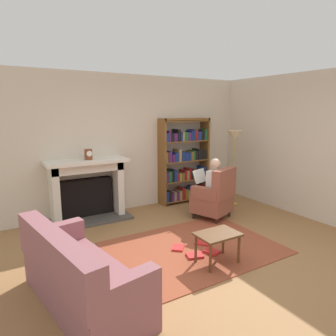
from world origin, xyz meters
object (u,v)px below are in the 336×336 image
object	(u,v)px
mantel_clock	(88,154)
bookshelf	(184,162)
armchair_reading	(215,196)
seated_reader	(210,185)
sofa_floral	(78,277)
fireplace	(87,188)
floor_lamp	(234,143)
side_table	(218,238)

from	to	relation	value
mantel_clock	bookshelf	xyz separation A→B (m)	(2.14, 0.14, -0.34)
armchair_reading	mantel_clock	bearing A→B (deg)	-49.04
bookshelf	mantel_clock	bearing A→B (deg)	-176.39
mantel_clock	armchair_reading	distance (m)	2.44
seated_reader	sofa_floral	bearing A→B (deg)	5.24
mantel_clock	armchair_reading	xyz separation A→B (m)	(2.03, -1.08, -0.81)
fireplace	sofa_floral	bearing A→B (deg)	-108.04
mantel_clock	sofa_floral	xyz separation A→B (m)	(-0.83, -2.37, -0.91)
fireplace	mantel_clock	distance (m)	0.64
bookshelf	floor_lamp	bearing A→B (deg)	-45.07
bookshelf	floor_lamp	size ratio (longest dim) A/B	1.16
fireplace	floor_lamp	xyz separation A→B (m)	(2.92, -0.72, 0.75)
fireplace	seated_reader	world-z (taller)	same
armchair_reading	seated_reader	world-z (taller)	seated_reader
seated_reader	side_table	bearing A→B (deg)	33.63
seated_reader	floor_lamp	distance (m)	1.21
fireplace	floor_lamp	world-z (taller)	floor_lamp
mantel_clock	armchair_reading	world-z (taller)	mantel_clock
bookshelf	armchair_reading	size ratio (longest dim) A/B	1.90
side_table	seated_reader	bearing A→B (deg)	54.78
mantel_clock	seated_reader	distance (m)	2.30
sofa_floral	side_table	xyz separation A→B (m)	(1.80, -0.05, 0.04)
bookshelf	armchair_reading	world-z (taller)	bookshelf
bookshelf	floor_lamp	distance (m)	1.15
seated_reader	side_table	distance (m)	1.79
bookshelf	seated_reader	xyz separation A→B (m)	(-0.15, -1.10, -0.27)
bookshelf	seated_reader	bearing A→B (deg)	-97.70
armchair_reading	sofa_floral	bearing A→B (deg)	3.10
fireplace	seated_reader	size ratio (longest dim) A/B	1.29
bookshelf	sofa_floral	xyz separation A→B (m)	(-2.97, -2.50, -0.57)
bookshelf	side_table	bearing A→B (deg)	-114.67
bookshelf	sofa_floral	world-z (taller)	bookshelf
armchair_reading	side_table	xyz separation A→B (m)	(-1.06, -1.34, -0.07)
seated_reader	sofa_floral	xyz separation A→B (m)	(-2.82, -1.40, -0.30)
mantel_clock	side_table	world-z (taller)	mantel_clock
fireplace	sofa_floral	world-z (taller)	fireplace
seated_reader	floor_lamp	world-z (taller)	floor_lamp
fireplace	sofa_floral	distance (m)	2.61
seated_reader	side_table	size ratio (longest dim) A/B	2.04
bookshelf	sofa_floral	distance (m)	3.93
bookshelf	fireplace	bearing A→B (deg)	-179.10
sofa_floral	floor_lamp	size ratio (longest dim) A/B	1.13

